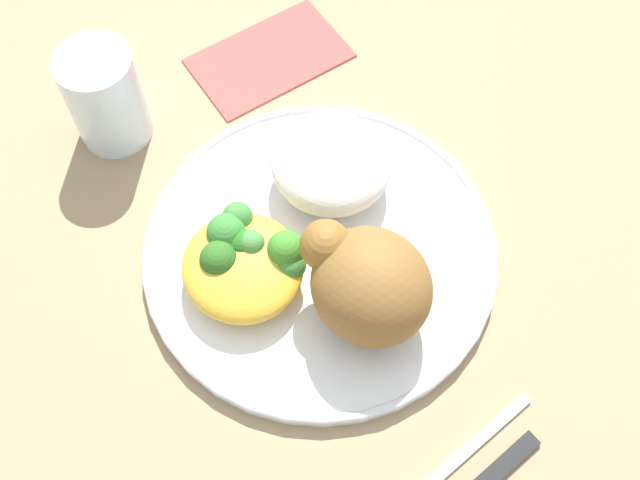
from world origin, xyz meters
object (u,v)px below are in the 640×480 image
object	(u,v)px
roasted_chicken	(368,283)
napkin	(269,57)
rice_pile	(331,163)
fork	(443,472)
mac_cheese_with_broccoli	(244,260)
water_glass	(105,97)
plate	(320,250)

from	to	relation	value
roasted_chicken	napkin	world-z (taller)	roasted_chicken
rice_pile	fork	bearing A→B (deg)	163.20
roasted_chicken	mac_cheese_with_broccoli	size ratio (longest dim) A/B	1.10
roasted_chicken	water_glass	size ratio (longest dim) A/B	1.15
water_glass	napkin	xyz separation A→B (m)	(-0.01, -0.15, -0.04)
roasted_chicken	water_glass	world-z (taller)	same
rice_pile	fork	distance (m)	0.24
napkin	mac_cheese_with_broccoli	bearing A→B (deg)	142.50
fork	water_glass	world-z (taller)	water_glass
roasted_chicken	fork	world-z (taller)	roasted_chicken
rice_pile	water_glass	size ratio (longest dim) A/B	1.09
mac_cheese_with_broccoli	napkin	world-z (taller)	mac_cheese_with_broccoli
mac_cheese_with_broccoli	fork	xyz separation A→B (m)	(-0.20, -0.03, -0.03)
water_glass	plate	bearing A→B (deg)	-159.58
rice_pile	fork	size ratio (longest dim) A/B	0.68
rice_pile	napkin	xyz separation A→B (m)	(0.14, -0.03, -0.03)
rice_pile	water_glass	bearing A→B (deg)	37.35
roasted_chicken	fork	xyz separation A→B (m)	(-0.13, 0.03, -0.05)
mac_cheese_with_broccoli	rice_pile	bearing A→B (deg)	-72.70
plate	roasted_chicken	xyz separation A→B (m)	(-0.06, 0.00, 0.05)
roasted_chicken	napkin	size ratio (longest dim) A/B	0.75
roasted_chicken	water_glass	distance (m)	0.27
water_glass	napkin	world-z (taller)	water_glass
roasted_chicken	rice_pile	xyz separation A→B (m)	(0.11, -0.04, -0.02)
plate	roasted_chicken	size ratio (longest dim) A/B	2.71
roasted_chicken	rice_pile	bearing A→B (deg)	-22.32
rice_pile	plate	bearing A→B (deg)	137.11
rice_pile	water_glass	xyz separation A→B (m)	(0.15, 0.12, 0.01)
plate	water_glass	bearing A→B (deg)	20.42
roasted_chicken	rice_pile	distance (m)	0.12
rice_pile	water_glass	distance (m)	0.19
rice_pile	fork	xyz separation A→B (m)	(-0.23, 0.07, -0.03)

